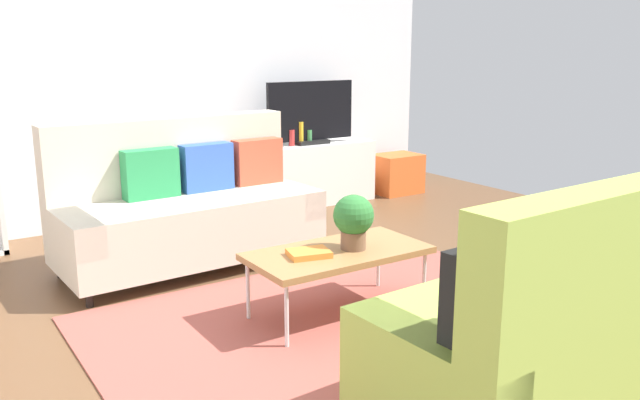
{
  "coord_description": "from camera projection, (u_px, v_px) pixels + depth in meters",
  "views": [
    {
      "loc": [
        -2.01,
        -3.23,
        1.63
      ],
      "look_at": [
        0.27,
        0.22,
        0.65
      ],
      "focal_mm": 36.71,
      "sensor_mm": 36.0,
      "label": 1
    }
  ],
  "objects": [
    {
      "name": "bottle_0",
      "position": [
        292.0,
        138.0,
        6.61
      ],
      "size": [
        0.06,
        0.06,
        0.16
      ],
      "primitive_type": "cylinder",
      "color": "red",
      "rests_on": "tv_console"
    },
    {
      "name": "ground_plane",
      "position": [
        304.0,
        314.0,
        4.08
      ],
      "size": [
        7.68,
        7.68,
        0.0
      ],
      "primitive_type": "plane",
      "color": "brown"
    },
    {
      "name": "tv_console",
      "position": [
        310.0,
        174.0,
        6.86
      ],
      "size": [
        1.4,
        0.44,
        0.64
      ],
      "primitive_type": "cube",
      "color": "silver",
      "rests_on": "ground_plane"
    },
    {
      "name": "area_rug",
      "position": [
        350.0,
        327.0,
        3.87
      ],
      "size": [
        2.9,
        2.2,
        0.01
      ],
      "primitive_type": "cube",
      "color": "#9E4C42",
      "rests_on": "ground_plane"
    },
    {
      "name": "couch_beige",
      "position": [
        187.0,
        207.0,
        4.91
      ],
      "size": [
        1.93,
        0.92,
        1.1
      ],
      "rotation": [
        0.0,
        0.0,
        3.18
      ],
      "color": "beige",
      "rests_on": "ground_plane"
    },
    {
      "name": "couch_green",
      "position": [
        569.0,
        314.0,
        2.96
      ],
      "size": [
        1.93,
        0.92,
        1.1
      ],
      "rotation": [
        0.0,
        0.0,
        0.04
      ],
      "color": "#A3BC4C",
      "rests_on": "ground_plane"
    },
    {
      "name": "bottle_1",
      "position": [
        301.0,
        133.0,
        6.66
      ],
      "size": [
        0.05,
        0.05,
        0.24
      ],
      "primitive_type": "cylinder",
      "color": "gold",
      "rests_on": "tv_console"
    },
    {
      "name": "tv",
      "position": [
        311.0,
        114.0,
        6.7
      ],
      "size": [
        1.0,
        0.2,
        0.64
      ],
      "color": "black",
      "rests_on": "tv_console"
    },
    {
      "name": "wall_far",
      "position": [
        142.0,
        66.0,
        6.02
      ],
      "size": [
        6.4,
        0.12,
        2.9
      ],
      "primitive_type": "cube",
      "color": "silver",
      "rests_on": "ground_plane"
    },
    {
      "name": "potted_plant",
      "position": [
        354.0,
        219.0,
        3.95
      ],
      "size": [
        0.25,
        0.25,
        0.34
      ],
      "color": "brown",
      "rests_on": "coffee_table"
    },
    {
      "name": "vase_1",
      "position": [
        275.0,
        139.0,
        6.61
      ],
      "size": [
        0.09,
        0.09,
        0.13
      ],
      "primitive_type": "cylinder",
      "color": "silver",
      "rests_on": "tv_console"
    },
    {
      "name": "storage_trunk",
      "position": [
        396.0,
        174.0,
        7.39
      ],
      "size": [
        0.52,
        0.4,
        0.44
      ],
      "primitive_type": "cube",
      "color": "orange",
      "rests_on": "ground_plane"
    },
    {
      "name": "bottle_2",
      "position": [
        309.0,
        137.0,
        6.73
      ],
      "size": [
        0.05,
        0.05,
        0.15
      ],
      "primitive_type": "cylinder",
      "color": "#3F8C4C",
      "rests_on": "tv_console"
    },
    {
      "name": "vase_0",
      "position": [
        258.0,
        139.0,
        6.5
      ],
      "size": [
        0.13,
        0.13,
        0.16
      ],
      "primitive_type": "cylinder",
      "color": "#4C72B2",
      "rests_on": "tv_console"
    },
    {
      "name": "table_book_0",
      "position": [
        309.0,
        253.0,
        3.85
      ],
      "size": [
        0.28,
        0.23,
        0.04
      ],
      "primitive_type": "cube",
      "rotation": [
        0.0,
        0.0,
        -0.24
      ],
      "color": "orange",
      "rests_on": "coffee_table"
    },
    {
      "name": "coffee_table",
      "position": [
        338.0,
        254.0,
        3.97
      ],
      "size": [
        1.1,
        0.56,
        0.42
      ],
      "color": "#9E7042",
      "rests_on": "ground_plane"
    }
  ]
}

